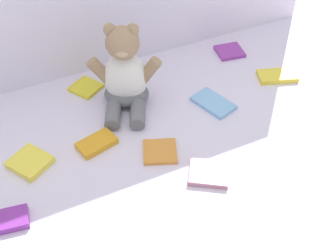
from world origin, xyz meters
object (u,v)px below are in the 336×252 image
book_case_1 (86,88)px  book_case_3 (30,162)px  book_case_8 (230,51)px  book_case_7 (209,173)px  teddy_bear (125,76)px  book_case_2 (277,76)px  book_case_0 (97,143)px  book_case_4 (160,152)px  book_case_5 (213,103)px  book_case_6 (1,222)px

book_case_1 → book_case_3: size_ratio=0.88×
book_case_8 → book_case_7: bearing=62.4°
book_case_1 → book_case_8: 0.55m
book_case_1 → teddy_bear: bearing=-82.9°
book_case_2 → book_case_0: bearing=-67.5°
book_case_0 → book_case_2: (0.68, 0.04, -0.00)m
book_case_2 → book_case_4: 0.54m
book_case_5 → book_case_0: bearing=164.4°
book_case_7 → book_case_2: bearing=156.2°
teddy_bear → book_case_0: 0.23m
book_case_3 → book_case_7: (0.44, -0.25, -0.00)m
book_case_0 → book_case_6: bearing=-76.8°
teddy_bear → book_case_2: 0.54m
teddy_bear → book_case_4: (0.00, -0.25, -0.10)m
book_case_3 → book_case_8: bearing=164.7°
book_case_1 → book_case_5: 0.43m
teddy_bear → book_case_8: size_ratio=2.97×
teddy_bear → book_case_3: size_ratio=2.74×
book_case_1 → book_case_3: book_case_3 is taller
teddy_bear → book_case_0: bearing=-111.9°
teddy_bear → book_case_1: 0.19m
book_case_5 → book_case_8: bearing=31.2°
book_case_7 → book_case_0: bearing=-102.3°
book_case_6 → book_case_7: bearing=-89.8°
book_case_0 → book_case_1: 0.28m
book_case_1 → book_case_3: 0.36m
teddy_bear → book_case_1: teddy_bear is taller
teddy_bear → book_case_8: (0.45, 0.10, -0.10)m
teddy_bear → book_case_7: size_ratio=2.60×
book_case_3 → book_case_6: same height
book_case_2 → book_case_7: (-0.43, -0.29, -0.00)m
teddy_bear → book_case_4: bearing=-65.4°
book_case_3 → book_case_6: bearing=24.6°
book_case_5 → book_case_6: (-0.71, -0.18, 0.00)m
teddy_bear → book_case_7: teddy_bear is taller
book_case_2 → book_case_4: bearing=-55.0°
book_case_4 → teddy_bear: bearing=-68.0°
book_case_4 → book_case_5: 0.28m
book_case_8 → book_case_5: bearing=57.9°
book_case_5 → book_case_8: 0.31m
book_case_6 → book_case_3: bearing=-24.7°
book_case_0 → book_case_8: (0.61, 0.25, -0.00)m
book_case_7 → book_case_8: 0.61m
book_case_2 → book_case_3: bearing=-69.0°
book_case_1 → book_case_0: bearing=-133.0°
book_case_1 → book_case_4: same height
book_case_2 → book_case_4: size_ratio=1.37×
book_case_0 → book_case_1: book_case_0 is taller
book_case_1 → book_case_7: (0.19, -0.51, 0.00)m
book_case_5 → book_case_7: book_case_7 is taller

